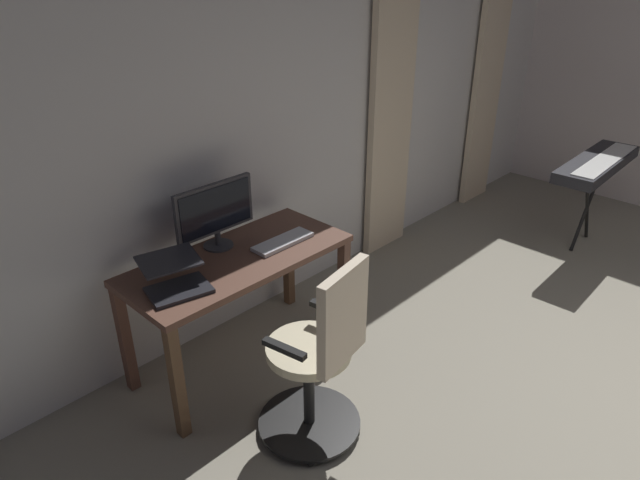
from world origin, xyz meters
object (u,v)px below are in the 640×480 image
Objects in this scene: computer_monitor at (215,211)px; laptop at (175,279)px; office_chair at (319,361)px; computer_keyboard at (283,242)px; desk at (239,272)px; piano_keyboard at (597,165)px; computer_mouse at (164,264)px.

computer_monitor reaches higher than laptop.
computer_keyboard is (-0.42, -0.72, 0.26)m from office_chair.
desk is 3.36× the size of computer_keyboard.
computer_monitor is at bearing -21.41° from piano_keyboard.
computer_monitor is 0.53m from laptop.
computer_keyboard reaches higher than desk.
office_chair is 0.88m from computer_keyboard.
desk is 0.81m from office_chair.
computer_mouse is (0.36, -0.20, 0.12)m from desk.
laptop is (0.74, -0.03, 0.04)m from computer_keyboard.
computer_monitor is at bearing -89.90° from desk.
desk is 0.48m from laptop.
computer_mouse is at bearing -22.50° from computer_keyboard.
laptop is at bearing -15.65° from piano_keyboard.
computer_keyboard is 1.01× the size of laptop.
piano_keyboard reaches higher than computer_mouse.
office_chair is at bearing 59.51° from computer_keyboard.
laptop reaches higher than computer_keyboard.
office_chair is 3.24m from piano_keyboard.
office_chair is 0.87m from laptop.
office_chair is at bearing 80.77° from desk.
office_chair reaches higher than desk.
computer_keyboard is 4.06× the size of computer_mouse.
computer_monitor is at bearing -40.99° from computer_keyboard.
desk is 1.28× the size of office_chair.
laptop is at bearing 71.18° from computer_mouse.
desk is 13.66× the size of computer_mouse.
laptop is at bearing 5.29° from desk.
computer_monitor is (0.00, -0.19, 0.34)m from desk.
desk is at bearing -18.27° from piano_keyboard.
piano_keyboard is at bearing 160.35° from computer_monitor.
computer_mouse is at bearing 93.08° from office_chair.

